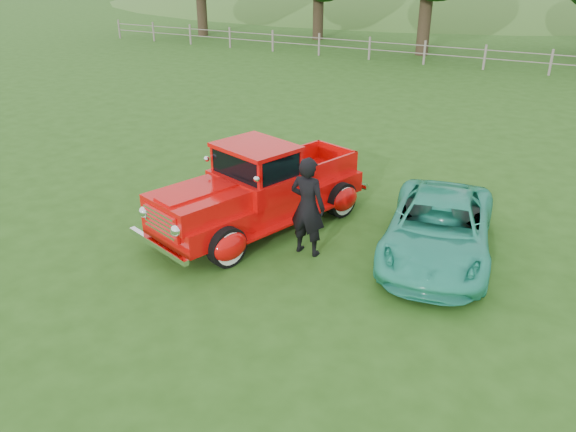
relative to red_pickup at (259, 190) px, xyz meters
The scene contains 6 objects.
ground 1.92m from the red_pickup, 73.37° to the right, with size 140.00×140.00×0.00m, color #244B14.
distant_hills 58.15m from the red_pickup, 93.55° to the left, with size 116.00×60.00×18.00m.
fence_line 20.33m from the red_pickup, 88.59° to the left, with size 48.00×0.12×1.20m.
red_pickup is the anchor object (origin of this frame).
teal_sedan 3.60m from the red_pickup, ahead, with size 1.86×4.03×1.12m, color teal.
man 1.50m from the red_pickup, 22.19° to the right, with size 0.70×0.46×1.91m, color black.
Camera 1 is at (5.08, -7.29, 5.14)m, focal length 35.00 mm.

